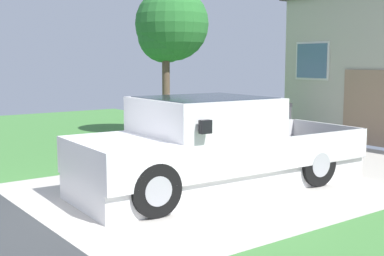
{
  "coord_description": "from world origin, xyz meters",
  "views": [
    {
      "loc": [
        6.9,
        -2.43,
        2.24
      ],
      "look_at": [
        -0.51,
        3.09,
        1.03
      ],
      "focal_mm": 47.84,
      "sensor_mm": 36.0,
      "label": 1
    }
  ],
  "objects_px": {
    "handbag": "(164,172)",
    "wheeled_trash_bin": "(275,120)",
    "person_with_hat": "(169,129)",
    "front_yard_tree": "(170,28)",
    "pickup_truck": "(206,149)"
  },
  "relations": [
    {
      "from": "handbag",
      "to": "wheeled_trash_bin",
      "type": "distance_m",
      "value": 5.48
    },
    {
      "from": "person_with_hat",
      "to": "front_yard_tree",
      "type": "xyz_separation_m",
      "value": [
        -4.3,
        2.97,
        2.3
      ]
    },
    {
      "from": "person_with_hat",
      "to": "front_yard_tree",
      "type": "height_order",
      "value": "front_yard_tree"
    },
    {
      "from": "handbag",
      "to": "wheeled_trash_bin",
      "type": "relative_size",
      "value": 0.37
    },
    {
      "from": "handbag",
      "to": "front_yard_tree",
      "type": "distance_m",
      "value": 6.36
    },
    {
      "from": "handbag",
      "to": "wheeled_trash_bin",
      "type": "xyz_separation_m",
      "value": [
        -2.0,
        5.08,
        0.45
      ]
    },
    {
      "from": "wheeled_trash_bin",
      "to": "pickup_truck",
      "type": "bearing_deg",
      "value": -57.46
    },
    {
      "from": "person_with_hat",
      "to": "handbag",
      "type": "xyz_separation_m",
      "value": [
        0.22,
        -0.27,
        -0.78
      ]
    },
    {
      "from": "pickup_truck",
      "to": "handbag",
      "type": "bearing_deg",
      "value": 6.72
    },
    {
      "from": "pickup_truck",
      "to": "front_yard_tree",
      "type": "height_order",
      "value": "front_yard_tree"
    },
    {
      "from": "pickup_truck",
      "to": "person_with_hat",
      "type": "distance_m",
      "value": 1.44
    },
    {
      "from": "pickup_truck",
      "to": "front_yard_tree",
      "type": "xyz_separation_m",
      "value": [
        -5.72,
        3.16,
        2.47
      ]
    },
    {
      "from": "wheeled_trash_bin",
      "to": "front_yard_tree",
      "type": "bearing_deg",
      "value": -143.84
    },
    {
      "from": "handbag",
      "to": "front_yard_tree",
      "type": "relative_size",
      "value": 0.09
    },
    {
      "from": "pickup_truck",
      "to": "handbag",
      "type": "height_order",
      "value": "pickup_truck"
    }
  ]
}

